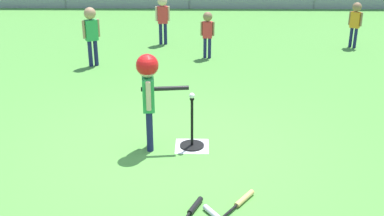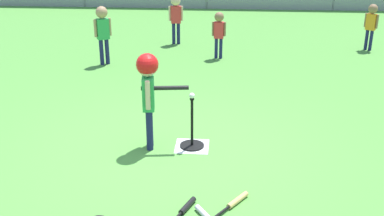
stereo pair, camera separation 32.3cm
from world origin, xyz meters
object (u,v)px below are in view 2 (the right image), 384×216
Objects in this scene: fielder_near_right at (103,28)px; spare_bat_black at (185,209)px; fielder_deep_right at (176,13)px; batter_child at (148,82)px; baseball_on_tee at (192,96)px; spare_bat_wood at (234,203)px; fielder_deep_left at (371,21)px; batting_tee at (192,139)px; fielder_deep_center at (219,29)px.

spare_bat_black is (2.08, -5.06, -0.73)m from fielder_near_right.
spare_bat_black is (0.80, -6.79, -0.69)m from fielder_deep_right.
fielder_deep_right is 0.95× the size of fielder_near_right.
baseball_on_tee is at bearing 6.97° from batter_child.
fielder_deep_right reaches higher than spare_bat_wood.
batter_child is 6.62m from fielder_deep_left.
fielder_deep_center is (0.25, 4.17, 0.52)m from batting_tee.
fielder_near_right is 2.10× the size of spare_bat_black.
fielder_deep_right is 2.15m from fielder_near_right.
spare_bat_wood and spare_bat_black have the same top height.
batter_child is (-0.54, -0.07, 0.19)m from baseball_on_tee.
fielder_deep_center is at bearing 14.59° from fielder_near_right.
fielder_deep_center is at bearing 87.77° from spare_bat_black.
spare_bat_wood is at bearing 15.82° from spare_bat_black.
spare_bat_black is (-0.22, -5.66, -0.60)m from fielder_deep_center.
fielder_near_right reaches higher than fielder_deep_right.
baseball_on_tee is 1.64m from spare_bat_black.
batter_child reaches higher than spare_bat_black.
fielder_deep_right is at bearing 132.07° from fielder_deep_center.
batter_child is 1.25× the size of fielder_deep_left.
fielder_deep_center reaches higher than spare_bat_wood.
fielder_deep_left reaches higher than spare_bat_black.
batter_child reaches higher than fielder_deep_right.
fielder_deep_right is at bearing 53.45° from fielder_near_right.
batter_child is at bearing -128.72° from fielder_deep_left.
baseball_on_tee is 0.07× the size of fielder_deep_right.
fielder_near_right reaches higher than batting_tee.
spare_bat_black is at bearing -92.23° from fielder_deep_center.
batting_tee is at bearing 91.29° from spare_bat_black.
spare_bat_wood is (1.08, -1.28, -0.88)m from batter_child.
fielder_near_right is (-1.50, 3.64, -0.15)m from batter_child.
batter_child is 1.30× the size of fielder_deep_center.
fielder_deep_right reaches higher than batting_tee.
batting_tee is at bearing -60.26° from fielder_near_right.
baseball_on_tee is 0.08× the size of fielder_deep_center.
fielder_deep_right is (-0.22, 5.37, -0.19)m from batter_child.
baseball_on_tee is at bearing -60.26° from fielder_near_right.
baseball_on_tee is 4.12m from fielder_near_right.
fielder_deep_center is 1.75× the size of spare_bat_black.
fielder_deep_left is 1.04× the size of fielder_deep_center.
batting_tee is 1.49m from spare_bat_black.
spare_bat_wood is (-3.05, -6.44, -0.63)m from fielder_deep_left.
fielder_deep_left reaches higher than fielder_deep_center.
batter_child is at bearing -173.03° from baseball_on_tee.
batting_tee is 0.66× the size of fielder_deep_left.
fielder_deep_left is 5.84m from fielder_near_right.
fielder_deep_center is at bearing 92.99° from spare_bat_wood.
batting_tee is 4.17m from fielder_near_right.
fielder_deep_left is (3.60, 5.09, -0.06)m from baseball_on_tee.
fielder_near_right is at bearing -126.55° from fielder_deep_right.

